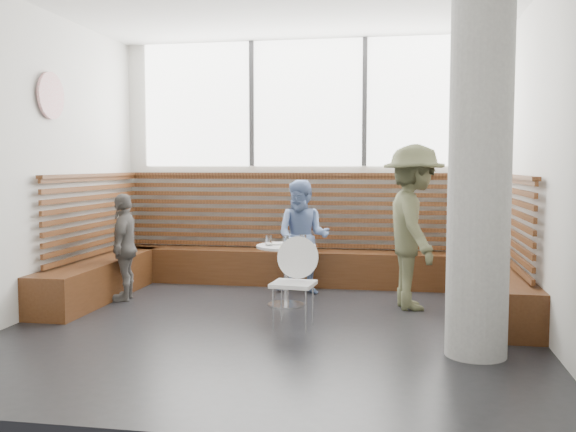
% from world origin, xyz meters
% --- Properties ---
extents(room, '(5.00, 5.00, 3.20)m').
position_xyz_m(room, '(0.00, 0.00, 1.60)').
color(room, silver).
rests_on(room, ground).
extents(booth, '(5.00, 2.50, 1.44)m').
position_xyz_m(booth, '(0.00, 1.77, 0.41)').
color(booth, '#3F220F').
rests_on(booth, ground).
extents(concrete_column, '(0.50, 0.50, 3.20)m').
position_xyz_m(concrete_column, '(1.85, -0.60, 1.60)').
color(concrete_column, gray).
rests_on(concrete_column, ground).
extents(wall_art, '(0.03, 0.50, 0.50)m').
position_xyz_m(wall_art, '(-2.46, 0.40, 2.30)').
color(wall_art, white).
rests_on(wall_art, room).
extents(cafe_table, '(0.66, 0.66, 0.68)m').
position_xyz_m(cafe_table, '(-0.01, 0.96, 0.49)').
color(cafe_table, silver).
rests_on(cafe_table, ground).
extents(cafe_chair, '(0.41, 0.40, 0.86)m').
position_xyz_m(cafe_chair, '(0.22, 0.10, 0.50)').
color(cafe_chair, white).
rests_on(cafe_chair, ground).
extents(adult_man, '(0.88, 1.26, 1.79)m').
position_xyz_m(adult_man, '(1.37, 1.08, 0.89)').
color(adult_man, '#505237').
rests_on(adult_man, ground).
extents(child_back, '(0.72, 0.59, 1.38)m').
position_xyz_m(child_back, '(0.07, 1.67, 0.69)').
color(child_back, '#657DAF').
rests_on(child_back, ground).
extents(child_left, '(0.44, 0.77, 1.24)m').
position_xyz_m(child_left, '(-1.92, 0.96, 0.62)').
color(child_left, '#615D58').
rests_on(child_left, ground).
extents(plate_near, '(0.22, 0.22, 0.02)m').
position_xyz_m(plate_near, '(-0.15, 1.03, 0.69)').
color(plate_near, white).
rests_on(plate_near, cafe_table).
extents(plate_far, '(0.18, 0.18, 0.01)m').
position_xyz_m(plate_far, '(0.12, 1.09, 0.69)').
color(plate_far, white).
rests_on(plate_far, cafe_table).
extents(glass_left, '(0.08, 0.08, 0.12)m').
position_xyz_m(glass_left, '(-0.19, 0.89, 0.74)').
color(glass_left, white).
rests_on(glass_left, cafe_table).
extents(glass_mid, '(0.07, 0.07, 0.11)m').
position_xyz_m(glass_mid, '(-0.01, 0.93, 0.73)').
color(glass_mid, white).
rests_on(glass_mid, cafe_table).
extents(glass_right, '(0.07, 0.07, 0.11)m').
position_xyz_m(glass_right, '(0.17, 1.02, 0.74)').
color(glass_right, white).
rests_on(glass_right, cafe_table).
extents(menu_card, '(0.20, 0.14, 0.00)m').
position_xyz_m(menu_card, '(0.04, 0.82, 0.68)').
color(menu_card, '#A5C64C').
rests_on(menu_card, cafe_table).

